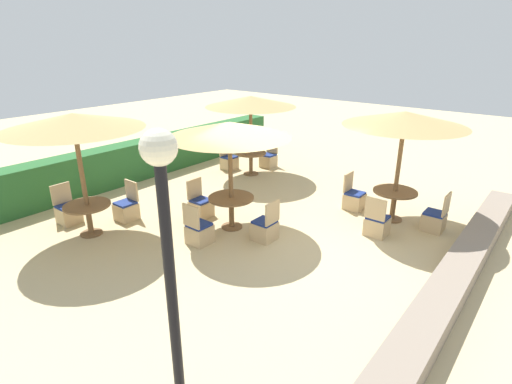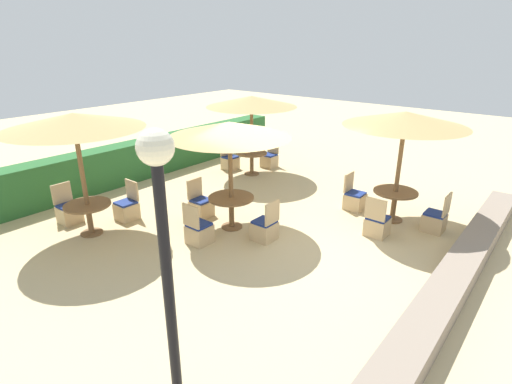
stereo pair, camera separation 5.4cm
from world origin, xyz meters
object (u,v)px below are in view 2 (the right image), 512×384
at_px(lamp_post, 162,225).
at_px(patio_chair_center_west, 199,232).
at_px(patio_chair_back_left_east, 127,209).
at_px(patio_chair_front_right_west, 377,224).
at_px(parasol_front_right, 405,119).
at_px(patio_chair_back_right_east, 269,159).
at_px(round_table_back_left, 88,211).
at_px(patio_chair_front_right_south, 435,220).
at_px(patio_chair_center_south, 265,229).
at_px(patio_chair_front_right_north, 354,199).
at_px(patio_chair_back_right_north, 230,162).
at_px(parasol_center, 230,130).
at_px(parasol_back_left, 74,121).
at_px(round_table_back_right, 252,158).
at_px(patio_chair_center_north, 201,206).
at_px(patio_chair_back_left_north, 69,212).
at_px(round_table_front_right, 395,198).
at_px(round_table_center, 231,204).
at_px(parasol_back_right, 251,102).

bearing_deg(lamp_post, patio_chair_center_west, 43.30).
height_order(patio_chair_back_left_east, patio_chair_front_right_west, same).
bearing_deg(parasol_front_right, patio_chair_back_left_east, 128.60).
bearing_deg(patio_chair_back_right_east, patio_chair_front_right_west, 152.48).
distance_m(round_table_back_left, patio_chair_front_right_south, 7.74).
bearing_deg(lamp_post, patio_chair_center_south, 24.18).
bearing_deg(lamp_post, patio_chair_front_right_north, 8.83).
bearing_deg(patio_chair_back_right_east, patio_chair_back_right_north, 50.35).
relative_size(parasol_center, patio_chair_center_south, 2.88).
distance_m(lamp_post, round_table_back_left, 5.55).
distance_m(parasol_back_left, parasol_center, 3.15).
bearing_deg(patio_chair_center_west, patio_chair_center_south, 45.12).
bearing_deg(round_table_back_right, patio_chair_front_right_west, -107.92).
distance_m(parasol_back_left, patio_chair_front_right_south, 8.06).
xyz_separation_m(round_table_back_left, patio_chair_back_right_north, (5.49, 0.84, -0.29)).
height_order(patio_chair_back_left_east, patio_chair_front_right_north, same).
height_order(patio_chair_back_right_east, patio_chair_center_north, same).
bearing_deg(patio_chair_front_right_north, parasol_front_right, 88.04).
bearing_deg(patio_chair_center_north, parasol_center, 90.77).
relative_size(patio_chair_back_left_north, patio_chair_center_north, 1.00).
xyz_separation_m(round_table_back_left, patio_chair_center_west, (1.22, -2.20, -0.29)).
distance_m(round_table_front_right, patio_chair_front_right_south, 1.01).
relative_size(round_table_center, patio_chair_front_right_north, 1.11).
distance_m(patio_chair_back_left_east, patio_chair_center_west, 2.26).
distance_m(patio_chair_back_left_east, patio_chair_front_right_west, 5.85).
distance_m(patio_chair_back_right_north, patio_chair_back_right_east, 1.36).
bearing_deg(patio_chair_back_left_east, patio_chair_center_west, -173.89).
xyz_separation_m(patio_chair_center_north, patio_chair_front_right_west, (1.74, -3.77, 0.00)).
distance_m(patio_chair_center_north, parasol_front_right, 5.12).
relative_size(patio_chair_back_left_north, round_table_center, 0.90).
bearing_deg(patio_chair_front_right_south, parasol_back_right, 84.57).
height_order(round_table_back_left, patio_chair_back_right_east, patio_chair_back_right_east).
relative_size(parasol_back_right, patio_chair_center_south, 2.99).
height_order(parasol_back_right, round_table_back_right, parasol_back_right).
distance_m(parasol_center, round_table_center, 1.70).
xyz_separation_m(patio_chair_center_north, patio_chair_front_right_south, (2.77, -4.69, 0.00)).
distance_m(round_table_center, patio_chair_front_right_west, 3.27).
distance_m(patio_chair_back_left_east, patio_chair_front_right_north, 5.65).
relative_size(patio_chair_center_west, patio_chair_front_right_south, 1.00).
distance_m(round_table_back_right, patio_chair_front_right_south, 5.87).
xyz_separation_m(patio_chair_back_left_east, patio_chair_center_west, (0.24, -2.25, 0.00)).
height_order(parasol_back_left, patio_chair_center_south, parasol_back_left).
relative_size(parasol_front_right, round_table_front_right, 2.67).
relative_size(round_table_front_right, patio_chair_front_right_south, 1.09).
relative_size(round_table_back_right, patio_chair_back_right_east, 1.05).
relative_size(patio_chair_center_south, patio_chair_front_right_south, 1.00).
height_order(lamp_post, patio_chair_back_left_east, lamp_post).
height_order(patio_chair_back_right_north, patio_chair_back_right_east, same).
xyz_separation_m(lamp_post, patio_chair_back_right_north, (7.20, 5.81, -2.09)).
xyz_separation_m(parasol_front_right, patio_chair_front_right_west, (-1.02, -0.03, -2.17)).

